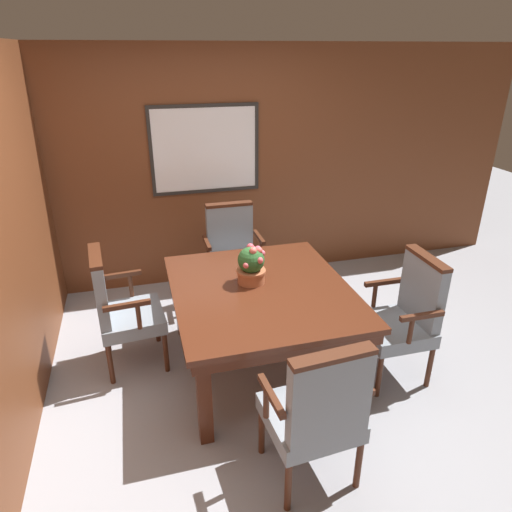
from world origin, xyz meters
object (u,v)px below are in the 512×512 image
chair_head_near (317,410)px  potted_plant (251,265)px  chair_head_far (233,252)px  chair_left_far (120,306)px  chair_right_near (405,314)px  dining_table (261,298)px

chair_head_near → potted_plant: potted_plant is taller
chair_head_far → chair_left_far: (-1.09, -0.80, 0.00)m
chair_head_far → potted_plant: potted_plant is taller
chair_head_far → chair_right_near: same height
chair_head_far → chair_right_near: 1.80m
chair_head_far → chair_right_near: bearing=-55.7°
chair_left_far → potted_plant: size_ratio=3.27×
chair_head_near → chair_left_far: size_ratio=1.00×
chair_left_far → chair_right_near: (2.10, -0.68, 0.00)m
chair_right_near → potted_plant: 1.23m
dining_table → potted_plant: potted_plant is taller
potted_plant → chair_head_far: bearing=85.9°
dining_table → chair_head_near: 1.13m
dining_table → chair_head_far: bearing=88.7°
dining_table → chair_left_far: chair_left_far is taller
chair_head_near → potted_plant: 1.29m
chair_head_far → chair_left_far: same height
chair_head_far → chair_left_far: size_ratio=1.00×
dining_table → chair_left_far: bearing=162.8°
chair_head_near → potted_plant: size_ratio=3.27×
dining_table → potted_plant: bearing=113.2°
dining_table → chair_right_near: bearing=-18.8°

